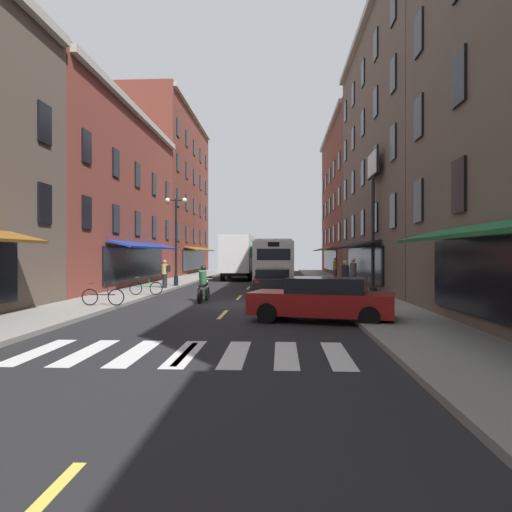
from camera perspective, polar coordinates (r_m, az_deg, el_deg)
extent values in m
cube|color=black|center=(20.20, -2.87, -6.08)|extent=(34.80, 80.00, 0.10)
cube|color=#DBCC4C|center=(10.42, -8.71, -11.78)|extent=(0.14, 2.40, 0.01)
cube|color=#DBCC4C|center=(16.74, -4.12, -7.21)|extent=(0.14, 2.40, 0.01)
cube|color=#DBCC4C|center=(23.17, -2.10, -5.14)|extent=(0.14, 2.40, 0.01)
cube|color=#DBCC4C|center=(29.62, -0.96, -3.97)|extent=(0.14, 2.40, 0.01)
cube|color=#DBCC4C|center=(36.10, -0.23, -3.21)|extent=(0.14, 2.40, 0.01)
cube|color=#DBCC4C|center=(42.58, 0.27, -2.69)|extent=(0.14, 2.40, 0.01)
cube|color=#DBCC4C|center=(49.06, 0.64, -2.30)|extent=(0.14, 2.40, 0.01)
cube|color=#DBCC4C|center=(55.55, 0.93, -2.01)|extent=(0.14, 2.40, 0.01)
cube|color=silver|center=(11.54, -25.26, -10.62)|extent=(0.50, 2.80, 0.01)
cube|color=silver|center=(11.07, -20.15, -11.08)|extent=(0.50, 2.80, 0.01)
cube|color=silver|center=(10.69, -14.61, -11.48)|extent=(0.50, 2.80, 0.01)
cube|color=silver|center=(10.42, -8.71, -11.78)|extent=(0.50, 2.80, 0.01)
cube|color=silver|center=(10.25, -2.55, -11.98)|extent=(0.50, 2.80, 0.01)
cube|color=silver|center=(10.21, 3.75, -12.03)|extent=(0.50, 2.80, 0.01)
cube|color=silver|center=(10.28, 10.03, -11.95)|extent=(0.50, 2.80, 0.01)
cube|color=gray|center=(21.61, -18.70, -5.36)|extent=(3.00, 80.00, 0.14)
cube|color=gray|center=(20.44, 13.89, -5.68)|extent=(3.00, 80.00, 0.14)
cube|color=black|center=(20.40, -24.65, 5.91)|extent=(0.10, 1.00, 1.60)
cube|color=black|center=(20.96, -24.66, 14.65)|extent=(0.10, 1.00, 1.60)
cube|color=brown|center=(33.08, -21.15, 6.70)|extent=(8.00, 19.90, 11.82)
cube|color=#B2AD9E|center=(32.75, -14.32, 16.72)|extent=(0.44, 19.40, 0.40)
cube|color=black|center=(31.43, -14.41, -0.91)|extent=(0.10, 12.00, 2.10)
cube|color=navy|center=(31.22, -13.17, 1.28)|extent=(1.38, 11.20, 0.44)
cube|color=black|center=(24.00, -20.18, 5.06)|extent=(0.10, 1.00, 1.60)
cube|color=black|center=(27.71, -16.91, 4.42)|extent=(0.10, 1.00, 1.60)
cube|color=black|center=(31.49, -14.41, 3.91)|extent=(0.10, 1.00, 1.60)
cube|color=black|center=(35.32, -12.46, 3.52)|extent=(0.10, 1.00, 1.60)
cube|color=black|center=(39.18, -10.89, 3.19)|extent=(0.10, 1.00, 1.60)
cube|color=black|center=(24.48, -20.19, 12.55)|extent=(0.10, 1.00, 1.60)
cube|color=black|center=(28.13, -16.91, 10.93)|extent=(0.10, 1.00, 1.60)
cube|color=black|center=(31.86, -14.42, 9.67)|extent=(0.10, 1.00, 1.60)
cube|color=black|center=(35.65, -12.46, 8.66)|extent=(0.10, 1.00, 1.60)
cube|color=black|center=(39.48, -10.89, 7.84)|extent=(0.10, 1.00, 1.60)
cube|color=brown|center=(52.18, -12.03, 7.51)|extent=(8.00, 19.90, 17.59)
cube|color=#B2AD9E|center=(53.03, -7.56, 16.73)|extent=(0.44, 19.40, 0.40)
cube|color=black|center=(50.86, -7.62, -0.47)|extent=(0.10, 12.00, 2.10)
cube|color=brown|center=(50.73, -6.83, 0.88)|extent=(1.38, 11.20, 0.44)
cube|color=black|center=(43.07, -9.60, 2.92)|extent=(0.10, 1.00, 1.60)
cube|color=black|center=(46.98, -8.53, 2.70)|extent=(0.10, 1.00, 1.60)
cube|color=black|center=(50.90, -7.62, 2.51)|extent=(0.10, 1.00, 1.60)
cube|color=black|center=(54.83, -6.85, 2.35)|extent=(0.10, 1.00, 1.60)
cube|color=black|center=(58.77, -6.17, 2.20)|extent=(0.10, 1.00, 1.60)
cube|color=black|center=(43.34, -9.60, 7.15)|extent=(0.10, 1.00, 1.60)
cube|color=black|center=(47.22, -8.53, 6.58)|extent=(0.10, 1.00, 1.60)
cube|color=black|center=(51.12, -7.62, 6.10)|extent=(0.10, 1.00, 1.60)
cube|color=black|center=(55.04, -6.85, 5.68)|extent=(0.10, 1.00, 1.60)
cube|color=black|center=(58.97, -6.17, 5.31)|extent=(0.10, 1.00, 1.60)
cube|color=black|center=(43.84, -9.61, 11.31)|extent=(0.10, 1.00, 1.60)
cube|color=black|center=(47.68, -8.53, 10.41)|extent=(0.10, 1.00, 1.60)
cube|color=black|center=(51.55, -7.63, 9.64)|extent=(0.10, 1.00, 1.60)
cube|color=black|center=(55.44, -6.85, 8.97)|extent=(0.10, 1.00, 1.60)
cube|color=black|center=(59.34, -6.18, 8.39)|extent=(0.10, 1.00, 1.60)
cube|color=black|center=(44.57, -9.61, 15.35)|extent=(0.10, 1.00, 1.60)
cube|color=black|center=(48.35, -8.54, 14.14)|extent=(0.10, 1.00, 1.60)
cube|color=black|center=(52.17, -7.63, 13.11)|extent=(0.10, 1.00, 1.60)
cube|color=black|center=(56.01, -6.85, 12.21)|extent=(0.10, 1.00, 1.60)
cube|color=black|center=(59.88, -6.18, 11.43)|extent=(0.10, 1.00, 1.60)
cube|color=#1E6638|center=(10.98, 27.69, 3.22)|extent=(1.38, 11.20, 0.44)
cube|color=black|center=(15.07, 23.78, 7.94)|extent=(0.10, 1.00, 1.60)
cube|color=black|center=(18.84, 19.45, 6.40)|extent=(0.10, 1.00, 1.60)
cube|color=black|center=(15.82, 23.80, 19.50)|extent=(0.10, 1.00, 1.60)
cube|color=black|center=(19.45, 19.47, 15.81)|extent=(0.10, 1.00, 1.60)
cube|color=black|center=(20.54, 19.48, 24.44)|extent=(0.10, 1.00, 1.60)
cube|color=brown|center=(32.03, 20.36, 11.72)|extent=(8.00, 19.90, 17.12)
cube|color=#B2AD9E|center=(33.74, 12.98, 25.86)|extent=(0.44, 19.40, 0.40)
cube|color=black|center=(30.44, 13.06, -0.95)|extent=(0.10, 12.00, 2.10)
cube|color=black|center=(30.32, 11.74, 1.32)|extent=(1.38, 11.20, 0.44)
cube|color=black|center=(22.69, 16.59, 5.35)|extent=(0.10, 1.00, 1.60)
cube|color=black|center=(26.58, 14.57, 4.60)|extent=(0.10, 1.00, 1.60)
cube|color=black|center=(30.50, 13.07, 4.04)|extent=(0.10, 1.00, 1.60)
cube|color=black|center=(34.44, 11.91, 3.60)|extent=(0.10, 1.00, 1.60)
cube|color=black|center=(38.39, 10.99, 3.25)|extent=(0.10, 1.00, 1.60)
cube|color=black|center=(23.19, 16.60, 13.25)|extent=(0.10, 1.00, 1.60)
cube|color=black|center=(27.01, 14.58, 11.38)|extent=(0.10, 1.00, 1.60)
cube|color=black|center=(30.88, 13.07, 9.97)|extent=(0.10, 1.00, 1.60)
cube|color=black|center=(34.78, 11.92, 8.87)|extent=(0.10, 1.00, 1.60)
cube|color=black|center=(38.69, 11.00, 7.99)|extent=(0.10, 1.00, 1.60)
cube|color=black|center=(24.12, 16.61, 20.67)|extent=(0.10, 1.00, 1.60)
cube|color=black|center=(27.81, 14.58, 17.86)|extent=(0.10, 1.00, 1.60)
cube|color=black|center=(31.58, 13.08, 15.70)|extent=(0.10, 1.00, 1.60)
cube|color=black|center=(35.40, 11.92, 14.00)|extent=(0.10, 1.00, 1.60)
cube|color=black|center=(39.25, 11.00, 12.62)|extent=(0.10, 1.00, 1.60)
cube|color=black|center=(25.41, 16.62, 27.45)|extent=(0.10, 1.00, 1.60)
cube|color=black|center=(28.94, 14.59, 23.91)|extent=(0.10, 1.00, 1.60)
cube|color=black|center=(32.58, 13.09, 21.13)|extent=(0.10, 1.00, 1.60)
cube|color=black|center=(36.29, 11.93, 18.91)|extent=(0.10, 1.00, 1.60)
cube|color=black|center=(40.06, 11.00, 17.10)|extent=(0.10, 1.00, 1.60)
cube|color=brown|center=(51.16, 13.65, 6.66)|extent=(8.00, 19.90, 15.82)
cube|color=#B2AD9E|center=(51.97, 9.05, 15.05)|extent=(0.44, 19.40, 0.40)
cube|color=black|center=(50.25, 9.11, -0.48)|extent=(0.10, 12.00, 2.10)
cube|color=brown|center=(50.18, 8.30, 0.89)|extent=(1.38, 11.20, 0.44)
cube|color=black|center=(42.35, 10.25, 2.97)|extent=(0.10, 1.00, 1.60)
cube|color=black|center=(46.32, 9.63, 2.74)|extent=(0.10, 1.00, 1.60)
cube|color=black|center=(50.29, 9.11, 2.54)|extent=(0.10, 1.00, 1.60)
cube|color=black|center=(54.27, 8.66, 2.37)|extent=(0.10, 1.00, 1.60)
cube|color=black|center=(58.25, 8.28, 2.22)|extent=(0.10, 1.00, 1.60)
cube|color=black|center=(42.62, 10.25, 7.27)|extent=(0.10, 1.00, 1.60)
cube|color=black|center=(46.57, 9.63, 6.67)|extent=(0.10, 1.00, 1.60)
cube|color=black|center=(50.52, 9.11, 6.17)|extent=(0.10, 1.00, 1.60)
cube|color=black|center=(54.48, 8.67, 5.73)|extent=(0.10, 1.00, 1.60)
cube|color=black|center=(58.45, 8.28, 5.36)|extent=(0.10, 1.00, 1.60)
cube|color=black|center=(43.13, 10.25, 11.49)|extent=(0.10, 1.00, 1.60)
cube|color=black|center=(47.04, 9.63, 10.55)|extent=(0.10, 1.00, 1.60)
cube|color=black|center=(50.95, 9.11, 9.75)|extent=(0.10, 1.00, 1.60)
cube|color=black|center=(54.88, 8.67, 9.06)|extent=(0.10, 1.00, 1.60)
cube|color=black|center=(58.82, 8.29, 8.46)|extent=(0.10, 1.00, 1.60)
cylinder|color=black|center=(25.65, 14.26, 2.69)|extent=(0.18, 0.18, 6.28)
cylinder|color=black|center=(25.70, 14.25, -4.04)|extent=(0.40, 0.40, 0.24)
cube|color=black|center=(26.09, 14.27, 10.96)|extent=(0.10, 2.46, 1.39)
cube|color=white|center=(26.08, 14.13, 10.96)|extent=(0.04, 2.30, 1.23)
cube|color=white|center=(26.10, 14.40, 10.95)|extent=(0.04, 2.30, 1.23)
cube|color=white|center=(33.84, 2.30, -0.62)|extent=(2.60, 11.42, 2.65)
cube|color=silver|center=(33.85, 2.30, 1.73)|extent=(2.39, 10.22, 0.16)
cube|color=black|center=(34.14, 2.30, -0.30)|extent=(2.63, 9.02, 0.96)
cube|color=#19723F|center=(33.87, 2.30, -2.43)|extent=(2.63, 11.02, 0.36)
cube|color=black|center=(39.51, 2.38, -0.23)|extent=(2.25, 0.13, 1.10)
cube|color=black|center=(28.17, 2.19, 0.20)|extent=(2.05, 0.13, 0.70)
cube|color=silver|center=(28.18, 2.19, -1.87)|extent=(2.15, 0.11, 0.64)
cube|color=black|center=(28.17, 2.19, 1.46)|extent=(0.70, 0.10, 0.28)
cube|color=red|center=(28.22, -0.04, -2.76)|extent=(0.20, 0.08, 0.28)
cube|color=red|center=(28.20, 4.42, -2.76)|extent=(0.20, 0.08, 0.28)
cylinder|color=black|center=(37.61, 0.56, -2.32)|extent=(0.30, 1.00, 1.00)
cylinder|color=black|center=(37.59, 4.14, -2.32)|extent=(0.30, 1.00, 1.00)
cylinder|color=black|center=(30.71, 0.05, -2.89)|extent=(0.30, 1.00, 1.00)
cylinder|color=black|center=(30.69, 4.44, -2.89)|extent=(0.30, 1.00, 1.00)
cube|color=#B21E19|center=(41.96, -1.80, -0.62)|extent=(2.33, 2.11, 2.40)
cube|color=black|center=(42.95, -1.67, 0.53)|extent=(2.00, 0.13, 0.80)
cube|color=silver|center=(38.31, -2.35, 0.28)|extent=(2.48, 5.29, 3.02)
cube|color=#196633|center=(38.20, -0.53, 0.51)|extent=(0.11, 3.15, 0.90)
cube|color=black|center=(39.38, -2.19, -2.13)|extent=(2.00, 6.95, 0.24)
cylinder|color=black|center=(41.92, -3.33, -2.13)|extent=(0.29, 0.90, 0.90)
cylinder|color=black|center=(41.70, -0.33, -2.14)|extent=(0.29, 0.90, 0.90)
cylinder|color=black|center=(37.71, -4.15, -2.39)|extent=(0.29, 0.90, 0.90)
cylinder|color=black|center=(37.46, -0.81, -2.41)|extent=(0.29, 0.90, 0.90)
cube|color=maroon|center=(15.04, 8.06, -5.81)|extent=(4.83, 2.87, 0.70)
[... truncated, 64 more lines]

